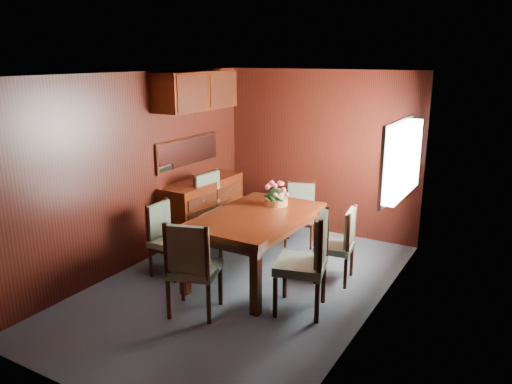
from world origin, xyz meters
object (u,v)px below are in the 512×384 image
Objects in this scene: sideboard at (203,211)px; chair_right_near at (309,257)px; flower_centerpiece at (276,194)px; chair_head at (191,264)px; dining_table at (256,223)px; chair_left_near at (166,235)px.

chair_right_near is at bearing -27.71° from sideboard.
chair_head is at bearing -94.82° from flower_centerpiece.
sideboard is at bearing 48.10° from chair_right_near.
chair_right_near is (0.88, -0.45, -0.08)m from dining_table.
sideboard is 1.46m from dining_table.
chair_left_near is 0.87× the size of chair_head.
sideboard is at bearing 152.56° from dining_table.
chair_right_near is 1.19m from chair_head.
chair_head is at bearing 50.66° from chair_left_near.
chair_right_near is at bearing 87.57° from chair_left_near.
chair_right_near is 1.06× the size of chair_head.
chair_right_near reaches higher than dining_table.
sideboard is 2.16m from chair_head.
dining_table is 5.57× the size of flower_centerpiece.
sideboard is 1.16m from chair_left_near.
flower_centerpiece is (1.31, -0.24, 0.49)m from sideboard.
dining_table is at bearing 67.35° from chair_head.
chair_left_near is 0.83× the size of chair_right_near.
chair_left_near is (0.27, -1.13, 0.05)m from sideboard.
sideboard is 1.42m from flower_centerpiece.
flower_centerpiece reaches higher than dining_table.
flower_centerpiece is at bearing 67.67° from chair_head.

